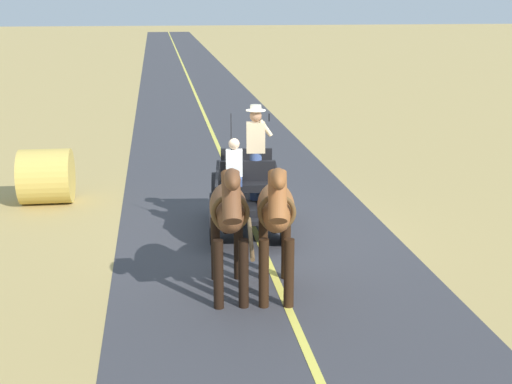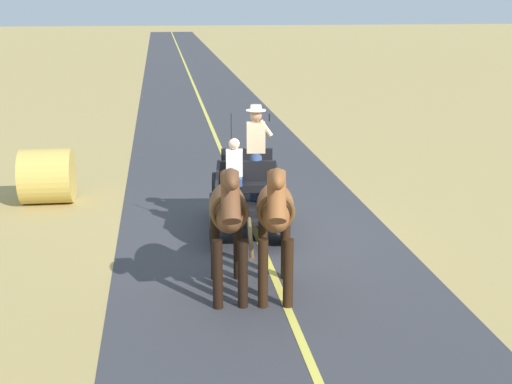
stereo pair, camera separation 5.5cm
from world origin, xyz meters
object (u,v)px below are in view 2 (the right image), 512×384
at_px(horse_drawn_carriage, 248,191).
at_px(horse_off_side, 228,212).
at_px(hay_bale, 47,176).
at_px(horse_near_side, 275,212).

bearing_deg(horse_drawn_carriage, horse_off_side, 77.47).
height_order(horse_drawn_carriage, hay_bale, horse_drawn_carriage).
height_order(horse_near_side, hay_bale, horse_near_side).
xyz_separation_m(horse_drawn_carriage, horse_off_side, (0.66, 2.98, 0.51)).
bearing_deg(hay_bale, horse_near_side, 126.37).
distance_m(horse_near_side, hay_bale, 7.02).
distance_m(horse_near_side, horse_off_side, 0.70).
height_order(horse_near_side, horse_off_side, same).
xyz_separation_m(horse_drawn_carriage, hay_bale, (4.11, -2.58, -0.22)).
relative_size(horse_drawn_carriage, horse_off_side, 2.04).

